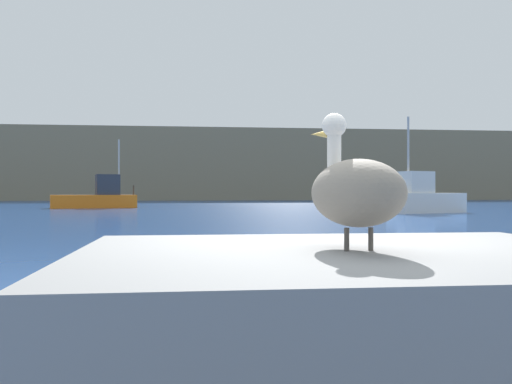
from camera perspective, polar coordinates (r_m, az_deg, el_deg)
name	(u,v)px	position (r m, az deg, el deg)	size (l,w,h in m)	color
ground_plane	(333,352)	(4.51, 7.73, -15.73)	(260.00, 260.00, 0.00)	navy
hillside_backdrop	(198,166)	(77.86, -5.91, 2.68)	(140.00, 11.08, 9.42)	#7F755B
pier_dock	(355,326)	(3.43, 10.00, -13.15)	(3.23, 2.50, 0.89)	gray
pelican	(354,190)	(3.36, 9.89, 0.18)	(0.54, 1.28, 0.84)	gray
fishing_boat_orange	(98,197)	(42.17, -15.70, -0.47)	(6.16, 3.22, 4.99)	orange
fishing_boat_white	(424,198)	(32.64, 16.61, -0.54)	(4.81, 2.99, 5.27)	white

